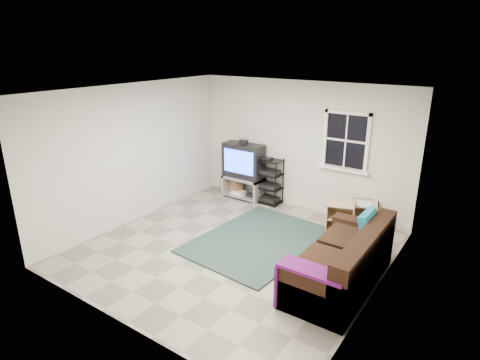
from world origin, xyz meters
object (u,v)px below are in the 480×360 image
Objects in this scene: tv_unit at (244,167)px; side_table_left at (340,215)px; av_rack at (270,184)px; side_table_right at (365,213)px; sofa at (343,263)px.

tv_unit reaches higher than side_table_left.
tv_unit is at bearing -175.93° from av_rack.
tv_unit is 2.74m from side_table_right.
av_rack is at bearing 167.05° from side_table_left.
tv_unit is 2.44m from side_table_left.
tv_unit is 2.20× the size of side_table_left.
av_rack is 1.79m from side_table_left.
tv_unit reaches higher than av_rack.
av_rack is at bearing 179.44° from side_table_right.
side_table_right is at bearing 0.54° from tv_unit.
side_table_right is (2.70, 0.03, -0.44)m from tv_unit.
side_table_left is 1.79m from sofa.
sofa is (2.42, -2.06, -0.10)m from av_rack.
side_table_right is 2.07m from sofa.
sofa is at bearing -67.77° from side_table_left.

